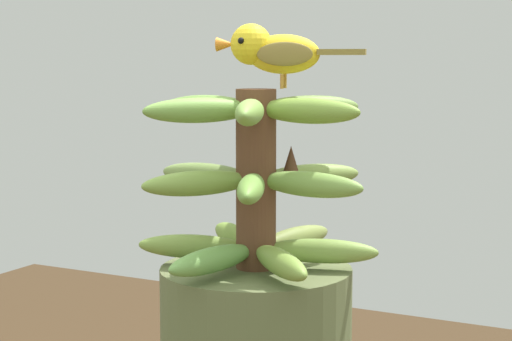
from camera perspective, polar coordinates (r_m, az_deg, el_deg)
The scene contains 2 objects.
banana_bunch at distance 1.21m, azimuth 0.04°, elevation -0.57°, with size 0.33×0.34×0.25m.
perched_bird at distance 1.23m, azimuth 1.01°, elevation 7.78°, with size 0.21×0.08×0.09m.
Camera 1 is at (-0.56, 1.06, 1.54)m, focal length 61.91 mm.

